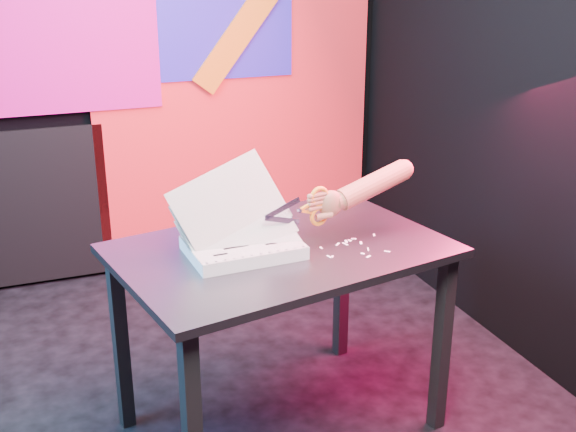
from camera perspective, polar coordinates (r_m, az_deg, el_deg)
name	(u,v)px	position (r m, az deg, el deg)	size (l,w,h in m)	color
room	(177,74)	(2.48, -8.75, 11.05)	(3.01, 3.01, 2.71)	black
backdrop	(131,107)	(3.98, -12.33, 8.45)	(2.88, 0.05, 2.08)	red
work_table	(281,271)	(2.60, -0.57, -4.41)	(1.26, 0.96, 0.75)	#252525
printout_stack	(242,245)	(2.49, -3.63, -2.29)	(0.45, 0.30, 0.36)	beige
scissors	(315,207)	(2.56, 2.13, 0.70)	(0.26, 0.06, 0.15)	#A8ACCE
hand_forearm	(366,188)	(2.67, 6.20, 2.25)	(0.46, 0.14, 0.17)	brown
paper_clippings	(353,246)	(2.57, 5.16, -2.38)	(0.25, 0.19, 0.00)	white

